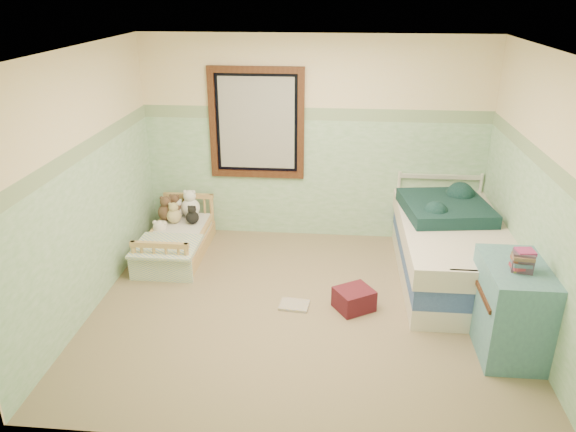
# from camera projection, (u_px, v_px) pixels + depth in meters

# --- Properties ---
(floor) EXTENTS (4.20, 3.60, 0.02)m
(floor) POSITION_uv_depth(u_px,v_px,m) (303.00, 308.00, 5.53)
(floor) COLOR #746352
(floor) RESTS_ON ground
(ceiling) EXTENTS (4.20, 3.60, 0.02)m
(ceiling) POSITION_uv_depth(u_px,v_px,m) (306.00, 49.00, 4.54)
(ceiling) COLOR silver
(ceiling) RESTS_ON wall_back
(wall_back) EXTENTS (4.20, 0.04, 2.50)m
(wall_back) POSITION_uv_depth(u_px,v_px,m) (314.00, 140.00, 6.69)
(wall_back) COLOR beige
(wall_back) RESTS_ON floor
(wall_front) EXTENTS (4.20, 0.04, 2.50)m
(wall_front) POSITION_uv_depth(u_px,v_px,m) (286.00, 292.00, 3.38)
(wall_front) COLOR beige
(wall_front) RESTS_ON floor
(wall_left) EXTENTS (0.04, 3.60, 2.50)m
(wall_left) POSITION_uv_depth(u_px,v_px,m) (85.00, 184.00, 5.21)
(wall_left) COLOR beige
(wall_left) RESTS_ON floor
(wall_right) EXTENTS (0.04, 3.60, 2.50)m
(wall_right) POSITION_uv_depth(u_px,v_px,m) (541.00, 199.00, 4.86)
(wall_right) COLOR beige
(wall_right) RESTS_ON floor
(wainscot_mint) EXTENTS (4.20, 0.01, 1.50)m
(wainscot_mint) POSITION_uv_depth(u_px,v_px,m) (313.00, 179.00, 6.87)
(wainscot_mint) COLOR #74AB76
(wainscot_mint) RESTS_ON floor
(border_strip) EXTENTS (4.20, 0.01, 0.15)m
(border_strip) POSITION_uv_depth(u_px,v_px,m) (315.00, 114.00, 6.54)
(border_strip) COLOR #447E51
(border_strip) RESTS_ON wall_back
(window_frame) EXTENTS (1.16, 0.06, 1.36)m
(window_frame) POSITION_uv_depth(u_px,v_px,m) (257.00, 124.00, 6.63)
(window_frame) COLOR black
(window_frame) RESTS_ON wall_back
(window_blinds) EXTENTS (0.92, 0.01, 1.12)m
(window_blinds) POSITION_uv_depth(u_px,v_px,m) (257.00, 123.00, 6.64)
(window_blinds) COLOR #B6B6AF
(window_blinds) RESTS_ON window_frame
(toddler_bed_frame) EXTENTS (0.65, 1.29, 0.17)m
(toddler_bed_frame) POSITION_uv_depth(u_px,v_px,m) (178.00, 248.00, 6.59)
(toddler_bed_frame) COLOR tan
(toddler_bed_frame) RESTS_ON floor
(toddler_mattress) EXTENTS (0.59, 1.24, 0.12)m
(toddler_mattress) POSITION_uv_depth(u_px,v_px,m) (177.00, 237.00, 6.53)
(toddler_mattress) COLOR silver
(toddler_mattress) RESTS_ON toddler_bed_frame
(patchwork_quilt) EXTENTS (0.70, 0.65, 0.03)m
(patchwork_quilt) POSITION_uv_depth(u_px,v_px,m) (166.00, 246.00, 6.13)
(patchwork_quilt) COLOR #789DC3
(patchwork_quilt) RESTS_ON toddler_mattress
(plush_bed_brown) EXTENTS (0.20, 0.20, 0.20)m
(plush_bed_brown) POSITION_uv_depth(u_px,v_px,m) (175.00, 209.00, 6.94)
(plush_bed_brown) COLOR brown
(plush_bed_brown) RESTS_ON toddler_mattress
(plush_bed_white) EXTENTS (0.24, 0.24, 0.24)m
(plush_bed_white) POSITION_uv_depth(u_px,v_px,m) (190.00, 208.00, 6.91)
(plush_bed_white) COLOR white
(plush_bed_white) RESTS_ON toddler_mattress
(plush_bed_tan) EXTENTS (0.18, 0.18, 0.18)m
(plush_bed_tan) POSITION_uv_depth(u_px,v_px,m) (174.00, 216.00, 6.74)
(plush_bed_tan) COLOR tan
(plush_bed_tan) RESTS_ON toddler_mattress
(plush_bed_dark) EXTENTS (0.16, 0.16, 0.16)m
(plush_bed_dark) POSITION_uv_depth(u_px,v_px,m) (192.00, 217.00, 6.72)
(plush_bed_dark) COLOR black
(plush_bed_dark) RESTS_ON toddler_mattress
(plush_floor_cream) EXTENTS (0.26, 0.26, 0.26)m
(plush_floor_cream) POSITION_uv_depth(u_px,v_px,m) (161.00, 240.00, 6.68)
(plush_floor_cream) COLOR white
(plush_floor_cream) RESTS_ON floor
(plush_floor_tan) EXTENTS (0.22, 0.22, 0.22)m
(plush_floor_tan) POSITION_uv_depth(u_px,v_px,m) (176.00, 266.00, 6.11)
(plush_floor_tan) COLOR tan
(plush_floor_tan) RESTS_ON floor
(twin_bed_frame) EXTENTS (1.04, 2.08, 0.22)m
(twin_bed_frame) POSITION_uv_depth(u_px,v_px,m) (448.00, 270.00, 6.02)
(twin_bed_frame) COLOR silver
(twin_bed_frame) RESTS_ON floor
(twin_boxspring) EXTENTS (1.04, 2.08, 0.22)m
(twin_boxspring) POSITION_uv_depth(u_px,v_px,m) (451.00, 252.00, 5.93)
(twin_boxspring) COLOR navy
(twin_boxspring) RESTS_ON twin_bed_frame
(twin_mattress) EXTENTS (1.08, 2.13, 0.22)m
(twin_mattress) POSITION_uv_depth(u_px,v_px,m) (453.00, 234.00, 5.85)
(twin_mattress) COLOR silver
(twin_mattress) RESTS_ON twin_boxspring
(teal_blanket) EXTENTS (1.01, 1.05, 0.14)m
(teal_blanket) POSITION_uv_depth(u_px,v_px,m) (445.00, 207.00, 6.05)
(teal_blanket) COLOR black
(teal_blanket) RESTS_ON twin_mattress
(dresser) EXTENTS (0.52, 0.83, 0.83)m
(dresser) POSITION_uv_depth(u_px,v_px,m) (510.00, 308.00, 4.75)
(dresser) COLOR #446D84
(dresser) RESTS_ON floor
(book_stack) EXTENTS (0.19, 0.16, 0.17)m
(book_stack) POSITION_uv_depth(u_px,v_px,m) (523.00, 261.00, 4.48)
(book_stack) COLOR #4F2D2A
(book_stack) RESTS_ON dresser
(red_pillow) EXTENTS (0.46, 0.44, 0.22)m
(red_pillow) POSITION_uv_depth(u_px,v_px,m) (354.00, 299.00, 5.46)
(red_pillow) COLOR maroon
(red_pillow) RESTS_ON floor
(floor_book) EXTENTS (0.31, 0.25, 0.03)m
(floor_book) POSITION_uv_depth(u_px,v_px,m) (294.00, 305.00, 5.54)
(floor_book) COLOR gold
(floor_book) RESTS_ON floor
(extra_plush_0) EXTENTS (0.15, 0.15, 0.15)m
(extra_plush_0) POSITION_uv_depth(u_px,v_px,m) (178.00, 210.00, 6.95)
(extra_plush_0) COLOR white
(extra_plush_0) RESTS_ON toddler_mattress
(extra_plush_1) EXTENTS (0.21, 0.21, 0.21)m
(extra_plush_1) POSITION_uv_depth(u_px,v_px,m) (167.00, 212.00, 6.81)
(extra_plush_1) COLOR brown
(extra_plush_1) RESTS_ON toddler_mattress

